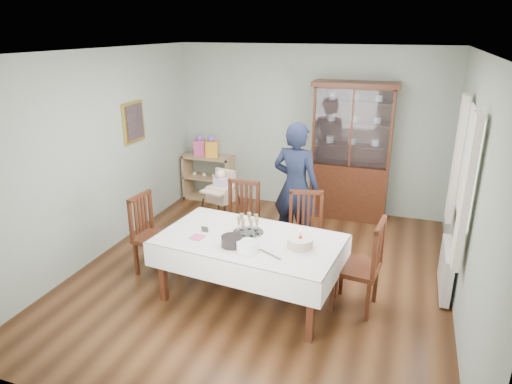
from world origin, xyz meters
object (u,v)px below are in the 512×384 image
at_px(woman, 296,187).
at_px(gift_bag_pink, 200,146).
at_px(champagne_tray, 248,228).
at_px(high_chair, 221,210).
at_px(chair_far_left, 240,236).
at_px(sideboard, 209,177).
at_px(chair_end_right, 357,282).
at_px(dining_table, 250,268).
at_px(chair_far_right, 305,247).
at_px(china_cabinet, 351,150).
at_px(gift_bag_orange, 212,147).
at_px(birthday_cake, 300,243).
at_px(chair_end_left, 156,249).

height_order(woman, gift_bag_pink, woman).
relative_size(champagne_tray, gift_bag_pink, 0.94).
bearing_deg(high_chair, chair_far_left, -35.17).
relative_size(chair_far_left, champagne_tray, 2.95).
height_order(woman, champagne_tray, woman).
xyz_separation_m(sideboard, chair_end_right, (2.97, -2.63, -0.08)).
relative_size(dining_table, champagne_tray, 6.06).
bearing_deg(gift_bag_pink, chair_far_right, -39.36).
bearing_deg(china_cabinet, gift_bag_orange, 179.96).
xyz_separation_m(dining_table, sideboard, (-1.80, 2.84, 0.02)).
bearing_deg(champagne_tray, gift_bag_orange, 121.43).
xyz_separation_m(sideboard, birthday_cake, (2.38, -2.90, 0.42)).
bearing_deg(gift_bag_orange, birthday_cake, -51.44).
distance_m(sideboard, chair_end_left, 2.67).
bearing_deg(woman, high_chair, 7.16).
xyz_separation_m(dining_table, high_chair, (-0.98, 1.49, 0.01)).
bearing_deg(sideboard, chair_far_left, -55.43).
height_order(china_cabinet, gift_bag_pink, china_cabinet).
xyz_separation_m(chair_end_left, birthday_cake, (1.92, -0.26, 0.52)).
height_order(chair_far_left, birthday_cake, chair_far_left).
relative_size(sideboard, woman, 0.50).
xyz_separation_m(sideboard, chair_far_right, (2.23, -1.96, -0.10)).
distance_m(dining_table, high_chair, 1.78).
relative_size(china_cabinet, champagne_tray, 6.25).
distance_m(high_chair, birthday_cake, 2.23).
relative_size(sideboard, birthday_cake, 2.85).
bearing_deg(birthday_cake, chair_far_left, 137.30).
height_order(chair_far_right, woman, woman).
bearing_deg(champagne_tray, chair_far_left, 117.35).
xyz_separation_m(dining_table, chair_far_left, (-0.47, 0.92, -0.08)).
xyz_separation_m(china_cabinet, gift_bag_orange, (-2.41, 0.00, -0.15)).
bearing_deg(chair_far_left, chair_end_right, -23.80).
bearing_deg(gift_bag_orange, champagne_tray, -58.57).
distance_m(chair_far_left, woman, 1.01).
distance_m(high_chair, gift_bag_orange, 1.63).
bearing_deg(gift_bag_pink, birthday_cake, -48.77).
xyz_separation_m(china_cabinet, high_chair, (-1.68, -1.33, -0.72)).
xyz_separation_m(champagne_tray, gift_bag_orange, (-1.65, 2.71, 0.15)).
bearing_deg(china_cabinet, chair_end_left, -128.00).
distance_m(dining_table, chair_far_right, 0.98).
distance_m(dining_table, gift_bag_pink, 3.47).
bearing_deg(chair_end_left, champagne_tray, -88.62).
bearing_deg(chair_far_left, birthday_cake, -43.27).
bearing_deg(chair_end_right, chair_far_left, -106.77).
relative_size(sideboard, chair_far_left, 0.88).
height_order(chair_end_left, chair_end_right, chair_end_right).
height_order(chair_far_left, high_chair, chair_far_left).
bearing_deg(champagne_tray, chair_far_right, 57.33).
distance_m(dining_table, champagne_tray, 0.46).
bearing_deg(high_chair, gift_bag_pink, 139.31).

